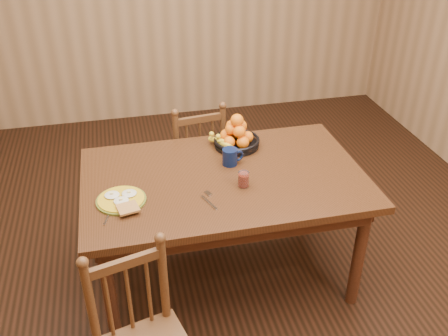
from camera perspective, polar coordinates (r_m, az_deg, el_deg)
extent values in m
cube|color=black|center=(3.31, 0.00, -11.97)|extent=(4.50, 5.00, 0.01)
cube|color=black|center=(2.86, 0.00, -1.24)|extent=(1.60, 1.00, 0.04)
cube|color=#31190D|center=(3.25, -1.66, 1.58)|extent=(1.40, 0.04, 0.10)
cube|color=#31190D|center=(2.57, 2.11, -7.54)|extent=(1.40, 0.04, 0.10)
cube|color=#31190D|center=(3.11, 13.03, -0.74)|extent=(0.04, 0.84, 0.10)
cube|color=#31190D|center=(2.85, -14.28, -4.17)|extent=(0.04, 0.84, 0.10)
cylinder|color=#31190D|center=(2.74, -12.92, -14.10)|extent=(0.07, 0.07, 0.70)
cylinder|color=#31190D|center=(3.00, 15.14, -9.67)|extent=(0.07, 0.07, 0.70)
cylinder|color=#31190D|center=(3.35, -13.35, -4.46)|extent=(0.07, 0.07, 0.70)
cylinder|color=#31190D|center=(3.57, 9.57, -1.57)|extent=(0.07, 0.07, 0.70)
cube|color=#432414|center=(3.68, -3.49, 1.02)|extent=(0.45, 0.43, 0.04)
cylinder|color=#432414|center=(3.96, -1.76, -0.19)|extent=(0.03, 0.03, 0.40)
cylinder|color=#432414|center=(3.88, -6.40, -1.06)|extent=(0.03, 0.03, 0.40)
cylinder|color=#432414|center=(3.71, -0.23, -2.56)|extent=(0.03, 0.03, 0.40)
cylinder|color=#432414|center=(3.63, -5.16, -3.55)|extent=(0.03, 0.03, 0.40)
cylinder|color=#432414|center=(3.46, -0.14, 3.54)|extent=(0.04, 0.04, 0.48)
cylinder|color=#432414|center=(3.37, -5.44, 2.63)|extent=(0.04, 0.04, 0.48)
cylinder|color=#432414|center=(3.43, -2.74, 2.42)|extent=(0.02, 0.02, 0.37)
cube|color=#432414|center=(3.34, -2.83, 5.60)|extent=(0.33, 0.07, 0.05)
cylinder|color=#432414|center=(2.28, -14.99, -14.91)|extent=(0.04, 0.04, 0.48)
cylinder|color=#432414|center=(2.33, -6.92, -12.55)|extent=(0.04, 0.04, 0.48)
cylinder|color=#432414|center=(2.33, -10.77, -14.56)|extent=(0.02, 0.02, 0.37)
cube|color=#432414|center=(2.19, -11.32, -10.66)|extent=(0.33, 0.11, 0.05)
cylinder|color=#59601E|center=(2.69, -11.66, -3.64)|extent=(0.26, 0.26, 0.01)
cylinder|color=gold|center=(2.68, -11.68, -3.51)|extent=(0.24, 0.24, 0.01)
ellipsoid|color=silver|center=(2.71, -12.69, -3.02)|extent=(0.08, 0.08, 0.01)
cube|color=#F2E08C|center=(2.70, -12.71, -2.83)|extent=(0.02, 0.02, 0.01)
ellipsoid|color=silver|center=(2.70, -10.79, -2.86)|extent=(0.08, 0.08, 0.01)
cube|color=#F2E08C|center=(2.69, -10.81, -2.66)|extent=(0.02, 0.02, 0.01)
ellipsoid|color=silver|center=(2.65, -11.67, -3.68)|extent=(0.08, 0.08, 0.01)
cube|color=#F2E08C|center=(2.64, -11.70, -3.49)|extent=(0.02, 0.02, 0.01)
cube|color=brown|center=(2.59, -10.93, -4.52)|extent=(0.12, 0.12, 0.01)
cube|color=silver|center=(2.62, -1.72, -3.95)|extent=(0.06, 0.14, 0.00)
cube|color=silver|center=(2.69, -1.82, -2.90)|extent=(0.04, 0.05, 0.00)
cube|color=silver|center=(2.58, -13.17, -5.54)|extent=(0.05, 0.12, 0.00)
ellipsoid|color=silver|center=(2.64, -13.54, -4.60)|extent=(0.03, 0.04, 0.01)
cylinder|color=#091435|center=(2.93, 0.68, 1.29)|extent=(0.09, 0.09, 0.10)
torus|color=#091435|center=(2.94, 1.66, 1.40)|extent=(0.07, 0.04, 0.07)
cylinder|color=black|center=(2.91, 0.68, 2.07)|extent=(0.08, 0.08, 0.00)
cylinder|color=silver|center=(2.73, 2.25, -1.29)|extent=(0.06, 0.06, 0.09)
cylinder|color=maroon|center=(2.73, 2.25, -1.41)|extent=(0.05, 0.05, 0.07)
cylinder|color=black|center=(3.14, 1.45, 2.68)|extent=(0.28, 0.28, 0.02)
torus|color=black|center=(3.12, 1.46, 3.24)|extent=(0.29, 0.29, 0.02)
cylinder|color=black|center=(3.15, 1.45, 2.55)|extent=(0.10, 0.10, 0.01)
sphere|color=orange|center=(3.14, 2.71, 3.57)|extent=(0.07, 0.07, 0.07)
sphere|color=orange|center=(3.18, 1.55, 4.06)|extent=(0.08, 0.08, 0.08)
sphere|color=orange|center=(3.14, 0.27, 3.74)|extent=(0.08, 0.08, 0.08)
sphere|color=orange|center=(3.07, 0.62, 2.98)|extent=(0.07, 0.07, 0.07)
sphere|color=orange|center=(3.07, 2.17, 2.94)|extent=(0.08, 0.08, 0.08)
sphere|color=orange|center=(3.12, 1.88, 4.82)|extent=(0.08, 0.08, 0.08)
sphere|color=orange|center=(3.09, 0.80, 4.47)|extent=(0.07, 0.07, 0.07)
sphere|color=orange|center=(3.06, 1.75, 4.17)|extent=(0.08, 0.08, 0.08)
sphere|color=orange|center=(3.06, 1.49, 5.46)|extent=(0.08, 0.08, 0.08)
sphere|color=orange|center=(3.13, 0.87, 4.83)|extent=(0.07, 0.07, 0.07)
cylinder|color=yellow|center=(3.07, 0.01, 2.73)|extent=(0.10, 0.17, 0.07)
cylinder|color=yellow|center=(3.11, -0.55, 3.12)|extent=(0.14, 0.15, 0.07)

